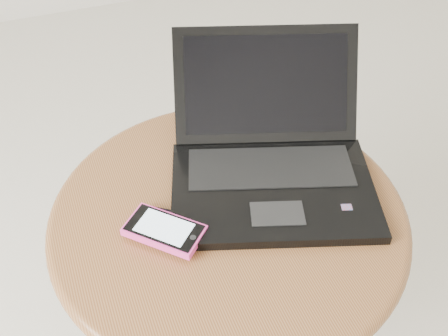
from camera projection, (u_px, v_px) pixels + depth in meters
name	position (u px, v px, depth m)	size (l,w,h in m)	color
table	(228.00, 248.00, 1.03)	(0.63, 0.63, 0.50)	#542B19
laptop	(271.00, 158.00, 1.00)	(0.45, 0.46, 0.21)	black
phone_black	(176.00, 225.00, 0.92)	(0.12, 0.10, 0.01)	black
phone_pink	(164.00, 230.00, 0.90)	(0.14, 0.14, 0.02)	#FF3DA0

